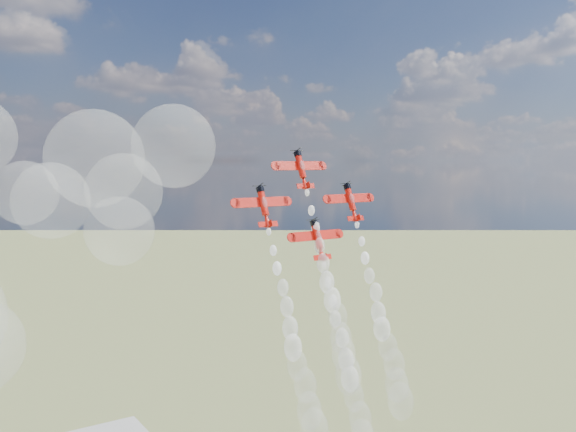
% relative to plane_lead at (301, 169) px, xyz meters
% --- Properties ---
extents(plane_lead, '(13.89, 6.52, 9.40)m').
position_rel_plane_lead_xyz_m(plane_lead, '(0.00, 0.00, 0.00)').
color(plane_lead, '#BC1109').
rests_on(plane_lead, ground).
extents(plane_left, '(13.89, 6.52, 9.40)m').
position_rel_plane_lead_xyz_m(plane_left, '(-12.68, -3.47, -8.17)').
color(plane_left, '#BC1109').
rests_on(plane_left, ground).
extents(plane_right, '(13.89, 6.52, 9.40)m').
position_rel_plane_lead_xyz_m(plane_right, '(12.68, -3.47, -8.17)').
color(plane_right, '#BC1109').
rests_on(plane_right, ground).
extents(plane_slot, '(13.89, 6.52, 9.40)m').
position_rel_plane_lead_xyz_m(plane_slot, '(0.00, -6.94, -16.34)').
color(plane_slot, '#BC1109').
rests_on(plane_slot, ground).
extents(smoke_trail_lead, '(5.42, 19.97, 42.88)m').
position_rel_plane_lead_xyz_m(smoke_trail_lead, '(-0.20, -15.76, -37.11)').
color(smoke_trail_lead, white).
rests_on(smoke_trail_lead, plane_lead).
extents(smoke_trail_left, '(5.21, 20.42, 42.53)m').
position_rel_plane_lead_xyz_m(smoke_trail_left, '(-12.57, -19.43, -45.16)').
color(smoke_trail_left, white).
rests_on(smoke_trail_left, plane_left).
extents(smoke_trail_right, '(5.34, 19.34, 42.56)m').
position_rel_plane_lead_xyz_m(smoke_trail_right, '(12.75, -19.00, -45.18)').
color(smoke_trail_right, white).
rests_on(smoke_trail_right, plane_right).
extents(smoke_trail_slot, '(5.48, 19.86, 42.13)m').
position_rel_plane_lead_xyz_m(smoke_trail_slot, '(0.06, -22.49, -53.42)').
color(smoke_trail_slot, white).
rests_on(smoke_trail_slot, plane_slot).
extents(drifted_smoke_cloud, '(69.86, 37.60, 58.26)m').
position_rel_plane_lead_xyz_m(drifted_smoke_cloud, '(-64.64, 6.69, -15.44)').
color(drifted_smoke_cloud, white).
rests_on(drifted_smoke_cloud, ground).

